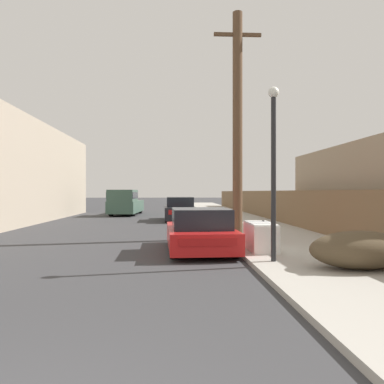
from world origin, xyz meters
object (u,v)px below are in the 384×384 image
object	(u,v)px
car_parked_mid	(180,210)
street_lamp	(273,159)
pickup_truck	(125,203)
parked_sports_car_red	(200,232)
utility_pole	(238,122)
brush_pile	(361,250)
discarded_fridge	(261,236)

from	to	relation	value
car_parked_mid	street_lamp	bearing A→B (deg)	-83.44
car_parked_mid	pickup_truck	xyz separation A→B (m)	(-4.01, 5.48, 0.28)
parked_sports_car_red	car_parked_mid	world-z (taller)	car_parked_mid
utility_pole	brush_pile	world-z (taller)	utility_pole
street_lamp	pickup_truck	bearing A→B (deg)	106.87
parked_sports_car_red	brush_pile	size ratio (longest dim) A/B	1.84
discarded_fridge	street_lamp	distance (m)	2.68
parked_sports_car_red	car_parked_mid	xyz separation A→B (m)	(-0.38, 11.93, 0.09)
discarded_fridge	brush_pile	xyz separation A→B (m)	(1.55, -2.67, 0.02)
discarded_fridge	street_lamp	world-z (taller)	street_lamp
parked_sports_car_red	utility_pole	xyz separation A→B (m)	(1.65, 2.91, 3.83)
discarded_fridge	car_parked_mid	bearing A→B (deg)	100.50
parked_sports_car_red	car_parked_mid	size ratio (longest dim) A/B	0.88
discarded_fridge	car_parked_mid	distance (m)	12.70
discarded_fridge	street_lamp	bearing A→B (deg)	-92.05
pickup_truck	street_lamp	world-z (taller)	street_lamp
discarded_fridge	pickup_truck	size ratio (longest dim) A/B	0.29
utility_pole	brush_pile	bearing A→B (deg)	-75.53
discarded_fridge	utility_pole	bearing A→B (deg)	91.85
utility_pole	brush_pile	distance (m)	7.48
brush_pile	pickup_truck	bearing A→B (deg)	110.25
pickup_truck	discarded_fridge	bearing A→B (deg)	111.67
discarded_fridge	pickup_truck	xyz separation A→B (m)	(-6.08, 18.01, 0.44)
discarded_fridge	pickup_truck	world-z (taller)	pickup_truck
discarded_fridge	street_lamp	xyz separation A→B (m)	(-0.10, -1.71, 2.06)
parked_sports_car_red	brush_pile	xyz separation A→B (m)	(3.24, -3.27, -0.06)
car_parked_mid	parked_sports_car_red	bearing A→B (deg)	-89.51
parked_sports_car_red	street_lamp	distance (m)	3.44
parked_sports_car_red	pickup_truck	distance (m)	17.95
car_parked_mid	street_lamp	xyz separation A→B (m)	(1.97, -14.24, 1.90)
parked_sports_car_red	street_lamp	xyz separation A→B (m)	(1.59, -2.31, 1.98)
parked_sports_car_red	car_parked_mid	bearing A→B (deg)	89.97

